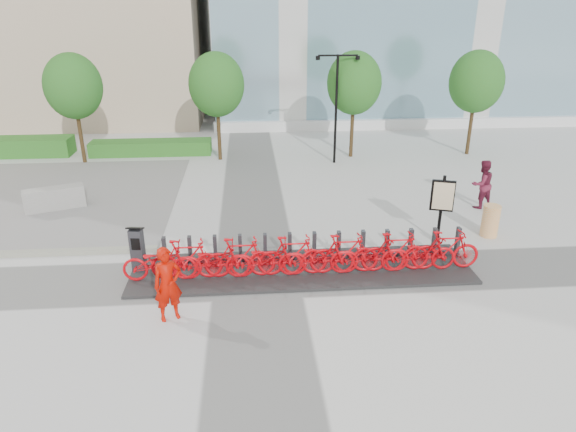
{
  "coord_description": "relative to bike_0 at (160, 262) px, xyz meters",
  "views": [
    {
      "loc": [
        -0.13,
        -12.59,
        7.02
      ],
      "look_at": [
        1.0,
        1.5,
        1.2
      ],
      "focal_mm": 32.0,
      "sensor_mm": 36.0,
      "label": 1
    }
  ],
  "objects": [
    {
      "name": "tree_0",
      "position": [
        -5.4,
        12.05,
        2.99
      ],
      "size": [
        2.6,
        2.6,
        5.1
      ],
      "color": "#402D15",
      "rests_on": "ground"
    },
    {
      "name": "bike_11",
      "position": [
        7.92,
        0.0,
        0.06
      ],
      "size": [
        1.93,
        0.55,
        1.16
      ],
      "primitive_type": "imported",
      "rotation": [
        0.0,
        0.0,
        1.57
      ],
      "color": "#C4040C",
      "rests_on": "dock_pad"
    },
    {
      "name": "dock_pad",
      "position": [
        3.9,
        0.35,
        -0.56
      ],
      "size": [
        9.6,
        2.4,
        0.08
      ],
      "primitive_type": "cube",
      "color": "#262626",
      "rests_on": "ground"
    },
    {
      "name": "bike_1",
      "position": [
        0.72,
        0.0,
        0.06
      ],
      "size": [
        1.93,
        0.55,
        1.16
      ],
      "primitive_type": "imported",
      "rotation": [
        0.0,
        0.0,
        1.57
      ],
      "color": "#C4040C",
      "rests_on": "dock_pad"
    },
    {
      "name": "tree_3",
      "position": [
        13.6,
        12.05,
        2.99
      ],
      "size": [
        2.6,
        2.6,
        5.1
      ],
      "color": "#402D15",
      "rests_on": "ground"
    },
    {
      "name": "tree_1",
      "position": [
        1.1,
        12.05,
        2.99
      ],
      "size": [
        2.6,
        2.6,
        5.1
      ],
      "color": "#402D15",
      "rests_on": "ground"
    },
    {
      "name": "bike_2",
      "position": [
        1.44,
        0.0,
        0.0
      ],
      "size": [
        1.99,
        0.69,
        1.05
      ],
      "primitive_type": "imported",
      "rotation": [
        0.0,
        0.0,
        1.57
      ],
      "color": "#C4040C",
      "rests_on": "dock_pad"
    },
    {
      "name": "tree_2",
      "position": [
        7.6,
        12.05,
        2.99
      ],
      "size": [
        2.6,
        2.6,
        5.1
      ],
      "color": "#402D15",
      "rests_on": "ground"
    },
    {
      "name": "bike_6",
      "position": [
        4.32,
        0.0,
        0.0
      ],
      "size": [
        1.99,
        0.69,
        1.05
      ],
      "primitive_type": "imported",
      "rotation": [
        0.0,
        0.0,
        1.57
      ],
      "color": "#C4040C",
      "rests_on": "dock_pad"
    },
    {
      "name": "bike_5",
      "position": [
        3.6,
        0.0,
        0.06
      ],
      "size": [
        1.93,
        0.55,
        1.16
      ],
      "primitive_type": "imported",
      "rotation": [
        0.0,
        0.0,
        1.57
      ],
      "color": "#C4040C",
      "rests_on": "dock_pad"
    },
    {
      "name": "dock_rail_posts",
      "position": [
        4.32,
        0.82,
        -0.1
      ],
      "size": [
        8.74,
        0.5,
        0.85
      ],
      "primitive_type": null,
      "color": "#29292E",
      "rests_on": "dock_pad"
    },
    {
      "name": "streetlamp",
      "position": [
        6.6,
        11.05,
        2.53
      ],
      "size": [
        2.0,
        0.2,
        5.0
      ],
      "color": "black",
      "rests_on": "ground"
    },
    {
      "name": "construction_barrel",
      "position": [
        10.26,
        2.23,
        -0.07
      ],
      "size": [
        0.56,
        0.56,
        1.06
      ],
      "primitive_type": "cylinder",
      "rotation": [
        0.0,
        0.0,
        0.02
      ],
      "color": "#FF8300",
      "rests_on": "ground"
    },
    {
      "name": "kiosk",
      "position": [
        -0.69,
        0.63,
        0.13
      ],
      "size": [
        0.46,
        0.4,
        1.36
      ],
      "rotation": [
        0.0,
        0.0,
        -0.13
      ],
      "color": "#29292E",
      "rests_on": "dock_pad"
    },
    {
      "name": "bike_10",
      "position": [
        7.2,
        0.0,
        0.0
      ],
      "size": [
        1.99,
        0.69,
        1.05
      ],
      "primitive_type": "imported",
      "rotation": [
        0.0,
        0.0,
        1.57
      ],
      "color": "#C4040C",
      "rests_on": "dock_pad"
    },
    {
      "name": "bike_8",
      "position": [
        5.76,
        0.0,
        0.0
      ],
      "size": [
        1.99,
        0.69,
        1.05
      ],
      "primitive_type": "imported",
      "rotation": [
        0.0,
        0.0,
        1.57
      ],
      "color": "#C4040C",
      "rests_on": "dock_pad"
    },
    {
      "name": "bike_7",
      "position": [
        5.04,
        0.0,
        0.06
      ],
      "size": [
        1.93,
        0.55,
        1.16
      ],
      "primitive_type": "imported",
      "rotation": [
        0.0,
        0.0,
        1.57
      ],
      "color": "#C4040C",
      "rests_on": "dock_pad"
    },
    {
      "name": "bike_3",
      "position": [
        2.16,
        0.0,
        0.06
      ],
      "size": [
        1.93,
        0.55,
        1.16
      ],
      "primitive_type": "imported",
      "rotation": [
        0.0,
        0.0,
        1.57
      ],
      "color": "#C4040C",
      "rests_on": "dock_pad"
    },
    {
      "name": "hedge_b",
      "position": [
        -2.4,
        13.25,
        -0.25
      ],
      "size": [
        6.0,
        1.2,
        0.7
      ],
      "primitive_type": "cube",
      "color": "#2F6224",
      "rests_on": "ground"
    },
    {
      "name": "map_sign",
      "position": [
        8.46,
        1.98,
        0.85
      ],
      "size": [
        0.71,
        0.33,
        2.19
      ],
      "rotation": [
        0.0,
        0.0,
        -0.32
      ],
      "color": "black",
      "rests_on": "ground"
    },
    {
      "name": "jersey_barrier",
      "position": [
        -4.72,
        5.87,
        -0.2
      ],
      "size": [
        2.16,
        1.31,
        0.81
      ],
      "primitive_type": "cube",
      "rotation": [
        0.0,
        0.0,
        0.38
      ],
      "color": "gray",
      "rests_on": "ground"
    },
    {
      "name": "bike_9",
      "position": [
        6.48,
        0.0,
        0.06
      ],
      "size": [
        1.93,
        0.55,
        1.16
      ],
      "primitive_type": "imported",
      "rotation": [
        0.0,
        0.0,
        1.57
      ],
      "color": "#C4040C",
      "rests_on": "dock_pad"
    },
    {
      "name": "worker_red",
      "position": [
        0.49,
        -1.79,
        0.33
      ],
      "size": [
        0.8,
        0.69,
        1.87
      ],
      "primitive_type": "imported",
      "rotation": [
        0.0,
        0.0,
        0.42
      ],
      "color": "#B30C00",
      "rests_on": "ground"
    },
    {
      "name": "pedestrian",
      "position": [
        11.04,
        4.75,
        0.31
      ],
      "size": [
        1.04,
        0.91,
        1.82
      ],
      "primitive_type": "imported",
      "rotation": [
        0.0,
        0.0,
        3.42
      ],
      "color": "maroon",
      "rests_on": "ground"
    },
    {
      "name": "bike_0",
      "position": [
        0.0,
        0.0,
        0.0
      ],
      "size": [
        1.99,
        0.69,
        1.05
      ],
      "primitive_type": "imported",
      "rotation": [
        0.0,
        0.0,
        1.57
      ],
      "color": "#C4040C",
      "rests_on": "dock_pad"
    },
    {
      "name": "ground",
      "position": [
        2.6,
        0.05,
        -0.6
      ],
      "size": [
        120.0,
        120.0,
        0.0
      ],
      "primitive_type": "plane",
      "color": "beige"
    },
    {
      "name": "bike_4",
      "position": [
        2.88,
        0.0,
        0.0
      ],
      "size": [
        1.99,
        0.69,
        1.05
      ],
      "primitive_type": "imported",
      "rotation": [
        0.0,
        0.0,
        1.57
      ],
      "color": "#C4040C",
      "rests_on": "dock_pad"
    }
  ]
}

